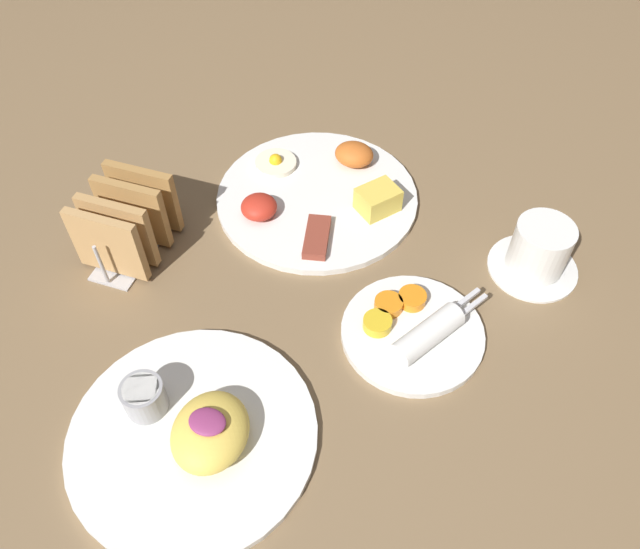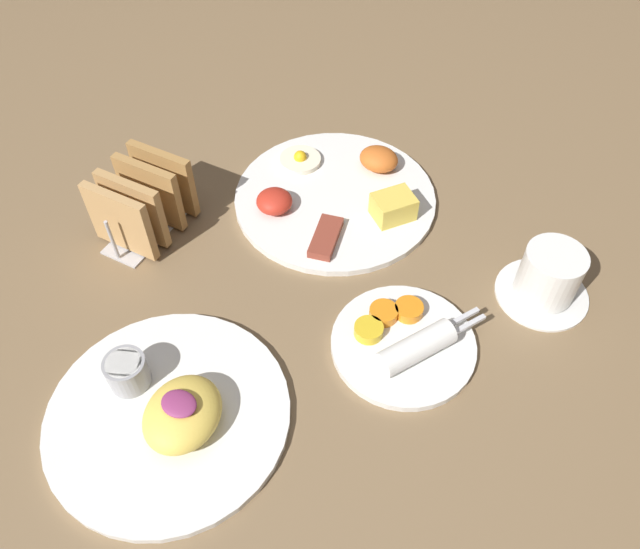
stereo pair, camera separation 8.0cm
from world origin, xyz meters
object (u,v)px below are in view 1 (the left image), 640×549
plate_condiments (414,330)px  coffee_cup (539,251)px  plate_breakfast (320,194)px  plate_foreground (193,431)px  toast_rack (127,222)px

plate_condiments → coffee_cup: size_ratio=1.48×
plate_breakfast → plate_foreground: (-0.01, -0.40, 0.00)m
plate_foreground → plate_breakfast: bearing=88.9°
plate_breakfast → plate_condiments: 0.27m
plate_condiments → coffee_cup: 0.20m
plate_condiments → plate_foreground: size_ratio=0.64×
plate_condiments → plate_foreground: 0.29m
plate_foreground → coffee_cup: coffee_cup is taller
plate_condiments → plate_foreground: plate_foreground is taller
plate_breakfast → toast_rack: (-0.21, -0.17, 0.04)m
plate_breakfast → toast_rack: bearing=-140.5°
coffee_cup → plate_foreground: bearing=-131.4°
plate_foreground → toast_rack: toast_rack is taller
toast_rack → plate_foreground: bearing=-48.3°
plate_foreground → coffee_cup: bearing=48.6°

